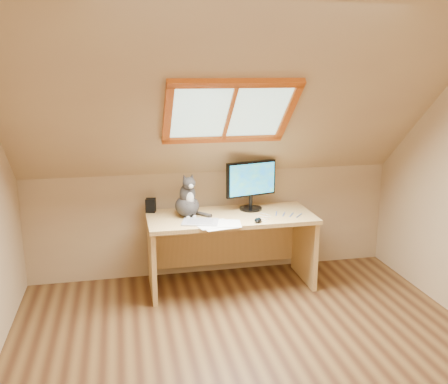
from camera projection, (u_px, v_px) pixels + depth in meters
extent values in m
plane|color=brown|center=(263.00, 373.00, 3.29)|extent=(3.50, 3.50, 0.00)
cube|color=tan|center=(213.00, 222.00, 4.83)|extent=(3.50, 0.02, 1.00)
cube|color=tan|center=(231.00, 102.00, 3.80)|extent=(3.50, 1.56, 1.41)
cube|color=#B2E0CC|center=(229.00, 111.00, 3.89)|extent=(0.90, 0.53, 0.48)
cube|color=#D15A13|center=(229.00, 111.00, 3.89)|extent=(1.02, 0.64, 0.59)
cube|color=#E2AF6B|center=(231.00, 217.00, 4.45)|extent=(1.48, 0.65, 0.04)
cube|color=#E2AF6B|center=(152.00, 259.00, 4.40)|extent=(0.04, 0.58, 0.64)
cube|color=#E2AF6B|center=(304.00, 247.00, 4.68)|extent=(0.04, 0.58, 0.64)
cube|color=#E2AF6B|center=(224.00, 242.00, 4.82)|extent=(1.38, 0.03, 0.45)
cylinder|color=black|center=(251.00, 209.00, 4.62)|extent=(0.21, 0.21, 0.02)
cylinder|color=black|center=(251.00, 202.00, 4.60)|extent=(0.03, 0.03, 0.11)
cube|color=black|center=(251.00, 179.00, 4.55)|extent=(0.49, 0.16, 0.32)
cube|color=#0040DD|center=(252.00, 179.00, 4.53)|extent=(0.44, 0.12, 0.28)
ellipsoid|color=#3A3533|center=(187.00, 206.00, 4.41)|extent=(0.26, 0.30, 0.18)
ellipsoid|color=#3A3533|center=(187.00, 194.00, 4.37)|extent=(0.17, 0.17, 0.20)
ellipsoid|color=silver|center=(190.00, 198.00, 4.32)|extent=(0.08, 0.05, 0.12)
ellipsoid|color=#3A3533|center=(189.00, 183.00, 4.30)|extent=(0.13, 0.12, 0.10)
sphere|color=silver|center=(191.00, 186.00, 4.26)|extent=(0.04, 0.04, 0.04)
cone|color=#3A3533|center=(184.00, 177.00, 4.29)|extent=(0.06, 0.06, 0.07)
cone|color=#3A3533|center=(192.00, 177.00, 4.32)|extent=(0.06, 0.06, 0.07)
cube|color=black|center=(151.00, 205.00, 4.53)|extent=(0.10, 0.10, 0.12)
cube|color=#B2B2B7|center=(200.00, 222.00, 4.23)|extent=(0.35, 0.29, 0.01)
ellipsoid|color=black|center=(258.00, 220.00, 4.25)|extent=(0.10, 0.12, 0.03)
cube|color=white|center=(220.00, 225.00, 4.17)|extent=(0.33, 0.27, 0.00)
cube|color=white|center=(220.00, 225.00, 4.17)|extent=(0.32, 0.24, 0.00)
cube|color=white|center=(220.00, 225.00, 4.17)|extent=(0.35, 0.30, 0.00)
cube|color=white|center=(220.00, 224.00, 4.17)|extent=(0.34, 0.28, 0.00)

